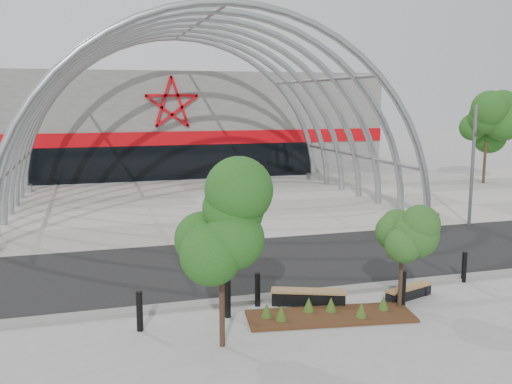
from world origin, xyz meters
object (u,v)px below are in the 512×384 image
(bench_0, at_px, (308,298))
(street_tree_1, at_px, (403,224))
(street_tree_0, at_px, (221,225))
(bollard_2, at_px, (258,290))
(signal_pole, at_px, (473,163))
(bench_1, at_px, (409,293))

(bench_0, bearing_deg, street_tree_1, -24.31)
(street_tree_0, height_order, bollard_2, street_tree_0)
(street_tree_1, bearing_deg, street_tree_0, -170.18)
(street_tree_1, distance_m, bench_0, 3.51)
(street_tree_0, relative_size, street_tree_1, 1.20)
(signal_pole, height_order, street_tree_0, signal_pole)
(signal_pole, height_order, bollard_2, signal_pole)
(street_tree_0, bearing_deg, bollard_2, 55.91)
(street_tree_0, xyz_separation_m, bench_1, (6.23, 1.71, -2.89))
(signal_pole, bearing_deg, bench_1, -135.17)
(street_tree_0, distance_m, bench_1, 7.08)
(street_tree_0, xyz_separation_m, bench_0, (3.08, 2.03, -2.84))
(signal_pole, xyz_separation_m, bollard_2, (-12.82, -7.48, -2.50))
(bench_1, bearing_deg, bench_0, 174.13)
(bollard_2, bearing_deg, signal_pole, 30.25)
(street_tree_0, bearing_deg, street_tree_1, 9.82)
(signal_pole, relative_size, bollard_2, 5.73)
(bench_1, bearing_deg, bollard_2, 171.74)
(street_tree_1, bearing_deg, signal_pole, 44.85)
(street_tree_1, height_order, bench_0, street_tree_1)
(bollard_2, bearing_deg, bench_0, -13.30)
(street_tree_0, relative_size, bench_0, 1.91)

